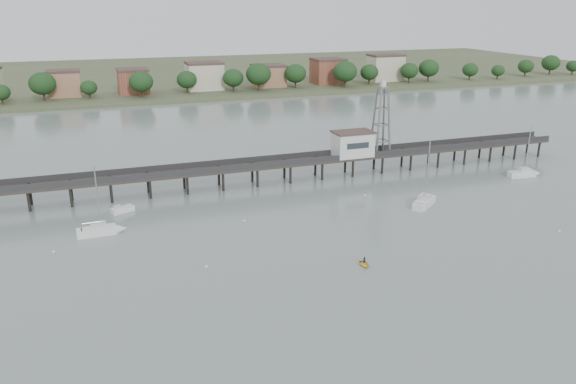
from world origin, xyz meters
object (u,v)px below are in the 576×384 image
Objects in this scene: pier at (238,168)px; sailboat_c at (427,200)px; yellow_dinghy at (364,265)px; lattice_tower at (381,121)px; sailboat_e at (527,173)px; sailboat_b at (106,230)px; white_tender at (122,210)px.

pier is 36.93m from sailboat_c.
yellow_dinghy is (-22.17, -19.00, -0.64)m from sailboat_c.
sailboat_e is (27.65, -13.90, -10.45)m from lattice_tower.
sailboat_b is at bearing -163.74° from lattice_tower.
sailboat_c is (-1.70, -21.58, -10.46)m from lattice_tower.
lattice_tower reaches higher than sailboat_c.
sailboat_e is 4.67× the size of yellow_dinghy.
white_tender is 44.95m from yellow_dinghy.
sailboat_e is 30.34m from sailboat_c.
lattice_tower is 1.21× the size of sailboat_c.
pier is 35.78× the size of white_tender.
sailboat_b is at bearing 137.12° from sailboat_c.
sailboat_e is at bearing -0.70° from sailboat_b.
white_tender is at bearing 137.76° from yellow_dinghy.
sailboat_e reaches higher than yellow_dinghy.
pier is at bearing -180.00° from lattice_tower.
white_tender is (-22.96, -7.65, -3.33)m from pier.
sailboat_b is at bearing -147.20° from pier.
sailboat_c reaches higher than sailboat_b.
yellow_dinghy is (-51.52, -26.69, -0.65)m from sailboat_e.
lattice_tower reaches higher than sailboat_e.
sailboat_c reaches higher than pier.
lattice_tower is 1.33× the size of sailboat_b.
sailboat_c is 54.57m from white_tender.
lattice_tower is (31.50, 0.00, 7.31)m from pier.
pier is 11.73× the size of sailboat_c.
yellow_dinghy is (7.63, -40.59, -3.79)m from pier.
sailboat_b is (-26.06, -16.79, -3.14)m from pier.
sailboat_b is at bearing 149.64° from yellow_dinghy.
white_tender is at bearing 127.23° from sailboat_c.
sailboat_c reaches higher than white_tender.
sailboat_e is at bearing 32.26° from yellow_dinghy.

